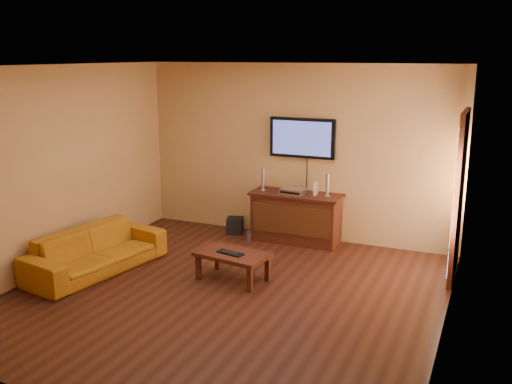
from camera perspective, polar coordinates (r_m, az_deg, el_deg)
The scene contains 14 objects.
ground_plane at distance 7.02m, azimuth -3.02°, elevation -10.16°, with size 5.00×5.00×0.00m, color black.
room_walls at distance 7.08m, azimuth -0.94°, elevation 4.36°, with size 5.00×5.00×5.00m.
french_door at distance 7.66m, azimuth 19.58°, elevation -0.60°, with size 0.07×1.02×2.22m.
media_console at distance 8.78m, azimuth 4.01°, elevation -2.54°, with size 1.40×0.53×0.76m.
television at distance 8.74m, azimuth 4.64°, elevation 5.41°, with size 1.03×0.08×0.61m.
coffee_table at distance 7.31m, azimuth -2.34°, elevation -6.47°, with size 0.97×0.67×0.37m.
sofa at distance 7.88m, azimuth -15.73°, elevation -5.01°, with size 1.94×0.57×0.76m, color #B16B13.
speaker_left at distance 8.82m, azimuth 0.70°, elevation 1.17°, with size 0.09×0.09×0.35m.
speaker_right at distance 8.52m, azimuth 7.15°, elevation 0.60°, with size 0.09×0.09×0.34m.
av_receiver at distance 8.65m, azimuth 3.75°, elevation 0.09°, with size 0.36×0.26×0.08m, color silver.
game_console at distance 8.59m, azimuth 5.98°, elevation 0.35°, with size 0.04×0.14×0.20m, color white.
subwoofer at distance 9.24m, azimuth -2.12°, elevation -3.36°, with size 0.26×0.26×0.26m, color black.
bottle at distance 8.77m, azimuth -0.75°, elevation -4.52°, with size 0.07×0.07×0.20m.
keyboard at distance 7.26m, azimuth -2.59°, elevation -6.10°, with size 0.38×0.21×0.02m.
Camera 1 is at (2.88, -5.73, 2.84)m, focal length 40.00 mm.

